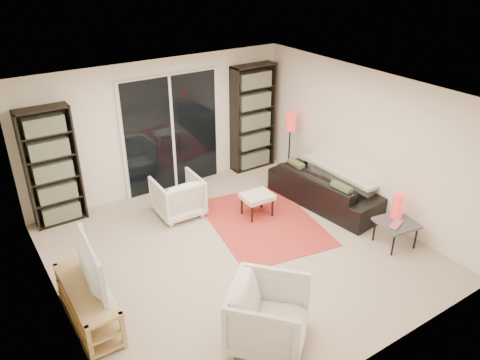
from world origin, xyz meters
The scene contains 20 objects.
floor centered at (0.00, 0.00, 0.00)m, with size 5.00×5.00×0.00m, color tan.
wall_back centered at (0.00, 2.50, 1.20)m, with size 5.00×0.02×2.40m, color white.
wall_front centered at (0.00, -2.50, 1.20)m, with size 5.00×0.02×2.40m, color white.
wall_left centered at (-2.50, 0.00, 1.20)m, with size 0.02×5.00×2.40m, color white.
wall_right centered at (2.50, 0.00, 1.20)m, with size 0.02×5.00×2.40m, color white.
ceiling centered at (0.00, 0.00, 2.40)m, with size 5.00×5.00×0.02m, color white.
sliding_door centered at (0.20, 2.46, 1.05)m, with size 1.92×0.08×2.16m.
bookshelf_left centered at (-1.95, 2.33, 0.98)m, with size 0.80×0.30×1.95m.
bookshelf_right centered at (1.90, 2.33, 1.05)m, with size 0.90×0.30×2.10m.
tv_stand centered at (-2.27, -0.21, 0.26)m, with size 0.44×1.37×0.50m.
tv centered at (-2.25, -0.21, 0.79)m, with size 1.00×0.13×0.58m, color black.
rug centered at (0.81, 0.44, 0.01)m, with size 1.62×2.19×0.01m, color red.
sofa centered at (2.08, 0.36, 0.31)m, with size 2.09×0.82×0.61m, color black.
armchair_back centered at (-0.23, 1.45, 0.34)m, with size 0.73×0.75×0.69m, color silver.
armchair_front centered at (-0.68, -1.68, 0.39)m, with size 0.84×0.86×0.78m, color silver.
ottoman centered at (0.85, 0.69, 0.34)m, with size 0.52×0.43×0.40m.
side_table centered at (2.10, -1.17, 0.36)m, with size 0.61×0.61×0.40m.
laptop centered at (2.02, -1.26, 0.41)m, with size 0.30×0.19×0.02m, color silver.
table_lamp centered at (2.20, -1.06, 0.59)m, with size 0.17×0.17×0.37m, color red.
floor_lamp centered at (2.21, 1.55, 1.02)m, with size 0.20×0.20×1.34m.
Camera 1 is at (-3.14, -4.84, 4.12)m, focal length 35.00 mm.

